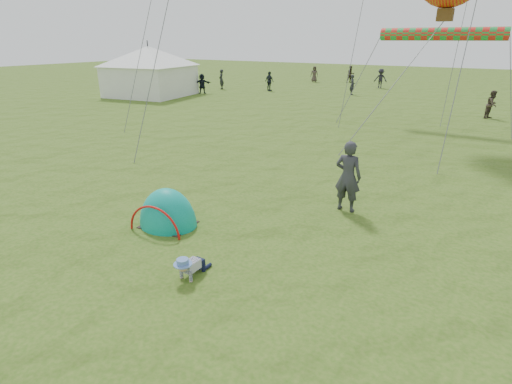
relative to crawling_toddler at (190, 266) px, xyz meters
The scene contains 14 objects.
ground 0.75m from the crawling_toddler, 109.74° to the left, with size 140.00×140.00×0.00m, color #2F5712.
crawling_toddler is the anchor object (origin of this frame).
popup_tent 2.57m from the crawling_toddler, 142.97° to the left, with size 1.52×1.25×1.96m, color #019278.
standing_adult 5.11m from the crawling_toddler, 73.07° to the left, with size 0.72×0.47×1.96m, color #303037.
event_marquee 28.33m from the crawling_toddler, 136.92° to the left, with size 6.10×6.10×4.20m, color white, non-canonical shape.
crowd_person_0 29.45m from the crawling_toddler, 102.97° to the left, with size 0.60×0.39×1.64m, color #24252E.
crowd_person_2 30.61m from the crawling_toddler, 116.97° to the left, with size 1.00×0.42×1.71m, color #1F252F.
crowd_person_5 28.83m from the crawling_toddler, 128.38° to the left, with size 1.54×0.49×1.66m, color black.
crowd_person_6 32.02m from the crawling_toddler, 125.22° to the left, with size 0.65×0.43×1.78m, color black.
crowd_person_7 39.61m from the crawling_toddler, 104.78° to the left, with size 0.85×0.66×1.75m, color #332A21.
crowd_person_9 35.28m from the crawling_toddler, 99.65° to the left, with size 1.16×0.67×1.80m, color black.
crowd_person_10 39.44m from the crawling_toddler, 110.42° to the left, with size 0.82×0.53×1.67m, color #413630.
crowd_person_13 22.92m from the crawling_toddler, 79.82° to the left, with size 0.79×0.62×1.63m, color #42362F.
rainbow_tube_kite 19.05m from the crawling_toddler, 86.12° to the left, with size 0.64×0.64×6.05m, color red.
Camera 1 is at (4.95, -5.79, 4.45)m, focal length 28.00 mm.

